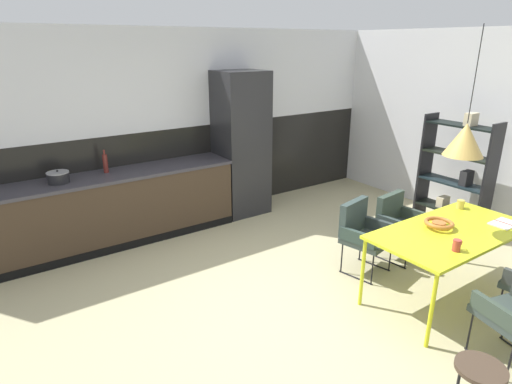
# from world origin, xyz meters

# --- Properties ---
(ground_plane) EXTENTS (8.96, 8.96, 0.00)m
(ground_plane) POSITION_xyz_m (0.00, 0.00, 0.00)
(ground_plane) COLOR tan
(back_wall_splashback_dark) EXTENTS (6.89, 0.12, 1.33)m
(back_wall_splashback_dark) POSITION_xyz_m (0.00, 2.81, 0.66)
(back_wall_splashback_dark) COLOR black
(back_wall_splashback_dark) RESTS_ON ground
(back_wall_panel_upper) EXTENTS (6.89, 0.12, 1.33)m
(back_wall_panel_upper) POSITION_xyz_m (0.00, 2.81, 1.99)
(back_wall_panel_upper) COLOR silver
(back_wall_panel_upper) RESTS_ON back_wall_splashback_dark
(side_wall_right) EXTENTS (0.12, 5.75, 2.65)m
(side_wall_right) POSITION_xyz_m (3.39, 0.00, 1.33)
(side_wall_right) COLOR silver
(side_wall_right) RESTS_ON ground
(kitchen_counter) EXTENTS (3.72, 0.63, 0.92)m
(kitchen_counter) POSITION_xyz_m (-1.45, 2.45, 0.46)
(kitchen_counter) COLOR #3C2D20
(kitchen_counter) RESTS_ON ground
(refrigerator_column) EXTENTS (0.69, 0.60, 2.09)m
(refrigerator_column) POSITION_xyz_m (0.75, 2.45, 1.05)
(refrigerator_column) COLOR #232326
(refrigerator_column) RESTS_ON ground
(dining_table) EXTENTS (1.66, 0.83, 0.74)m
(dining_table) POSITION_xyz_m (1.17, -0.69, 0.70)
(dining_table) COLOR #CAD121
(dining_table) RESTS_ON ground
(armchair_near_window) EXTENTS (0.57, 0.56, 0.81)m
(armchair_near_window) POSITION_xyz_m (0.89, 0.18, 0.50)
(armchair_near_window) COLOR #303B38
(armchair_near_window) RESTS_ON ground
(armchair_facing_counter) EXTENTS (0.53, 0.52, 0.76)m
(armchair_facing_counter) POSITION_xyz_m (1.51, 0.18, 0.48)
(armchair_facing_counter) COLOR #303B38
(armchair_facing_counter) RESTS_ON ground
(fruit_bowl) EXTENTS (0.28, 0.28, 0.07)m
(fruit_bowl) POSITION_xyz_m (1.11, -0.58, 0.79)
(fruit_bowl) COLOR #B2662D
(fruit_bowl) RESTS_ON dining_table
(open_book) EXTENTS (0.28, 0.20, 0.02)m
(open_book) POSITION_xyz_m (1.73, -0.89, 0.75)
(open_book) COLOR white
(open_book) RESTS_ON dining_table
(mug_white_ceramic) EXTENTS (0.12, 0.08, 0.10)m
(mug_white_ceramic) POSITION_xyz_m (1.77, -0.40, 0.79)
(mug_white_ceramic) COLOR gold
(mug_white_ceramic) RESTS_ON dining_table
(mug_tall_blue) EXTENTS (0.12, 0.07, 0.11)m
(mug_tall_blue) POSITION_xyz_m (0.80, -0.96, 0.80)
(mug_tall_blue) COLOR #B23D33
(mug_tall_blue) RESTS_ON dining_table
(cooking_pot) EXTENTS (0.25, 0.25, 0.15)m
(cooking_pot) POSITION_xyz_m (-1.75, 2.46, 0.98)
(cooking_pot) COLOR black
(cooking_pot) RESTS_ON kitchen_counter
(bottle_vinegar_dark) EXTENTS (0.06, 0.06, 0.29)m
(bottle_vinegar_dark) POSITION_xyz_m (-1.18, 2.56, 1.04)
(bottle_vinegar_dark) COLOR maroon
(bottle_vinegar_dark) RESTS_ON kitchen_counter
(side_stool) EXTENTS (0.32, 0.32, 0.50)m
(side_stool) POSITION_xyz_m (-0.08, -1.72, 0.44)
(side_stool) COLOR #423326
(side_stool) RESTS_ON ground
(open_shelf_unit) EXTENTS (0.30, 0.96, 1.61)m
(open_shelf_unit) POSITION_xyz_m (2.84, 0.32, 0.81)
(open_shelf_unit) COLOR black
(open_shelf_unit) RESTS_ON ground
(pendant_lamp_over_table_near) EXTENTS (0.35, 0.35, 1.12)m
(pendant_lamp_over_table_near) POSITION_xyz_m (1.17, -0.66, 1.63)
(pendant_lamp_over_table_near) COLOR black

